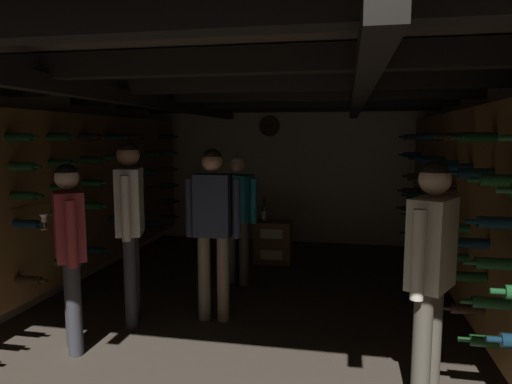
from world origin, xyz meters
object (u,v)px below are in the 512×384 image
(person_host_center, at_px, (213,218))
(person_guest_far_left, at_px, (237,208))
(display_bottle, at_px, (264,212))
(person_guest_near_left, at_px, (70,240))
(wine_crate_stack, at_px, (273,242))
(person_guest_near_right, at_px, (431,262))
(person_guest_mid_left, at_px, (130,214))

(person_host_center, relative_size, person_guest_far_left, 1.07)
(person_host_center, bearing_deg, person_guest_far_left, 91.66)
(display_bottle, relative_size, person_host_center, 0.21)
(person_guest_near_left, distance_m, person_guest_far_left, 2.19)
(wine_crate_stack, relative_size, person_guest_near_right, 0.36)
(person_guest_near_left, relative_size, person_guest_far_left, 1.01)
(person_host_center, distance_m, person_guest_near_left, 1.30)
(person_guest_mid_left, height_order, person_guest_far_left, person_guest_mid_left)
(person_guest_mid_left, bearing_deg, display_bottle, 69.58)
(person_host_center, bearing_deg, wine_crate_stack, 83.38)
(wine_crate_stack, distance_m, person_guest_far_left, 1.24)
(person_host_center, relative_size, person_guest_near_left, 1.06)
(wine_crate_stack, relative_size, person_host_center, 0.36)
(display_bottle, bearing_deg, person_guest_mid_left, -110.42)
(person_host_center, distance_m, person_guest_far_left, 1.13)
(display_bottle, bearing_deg, person_guest_far_left, -98.98)
(person_guest_near_left, height_order, person_guest_mid_left, person_guest_mid_left)
(person_guest_far_left, bearing_deg, person_host_center, -88.34)
(person_host_center, height_order, person_guest_far_left, person_host_center)
(wine_crate_stack, xyz_separation_m, person_guest_far_left, (-0.28, -1.02, 0.64))
(person_host_center, xyz_separation_m, person_guest_mid_left, (-0.75, -0.23, 0.05))
(person_guest_near_right, height_order, person_guest_far_left, person_guest_near_right)
(display_bottle, distance_m, person_guest_far_left, 1.01)
(person_guest_near_right, height_order, person_guest_mid_left, person_guest_mid_left)
(display_bottle, height_order, person_host_center, person_host_center)
(wine_crate_stack, xyz_separation_m, person_guest_mid_left, (-1.00, -2.37, 0.77))
(person_host_center, distance_m, person_guest_near_right, 2.13)
(wine_crate_stack, height_order, person_guest_near_right, person_guest_near_right)
(person_host_center, distance_m, person_guest_mid_left, 0.78)
(wine_crate_stack, bearing_deg, person_guest_near_right, -64.80)
(display_bottle, distance_m, person_guest_near_right, 3.66)
(display_bottle, xyz_separation_m, person_guest_far_left, (-0.15, -0.98, 0.20))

